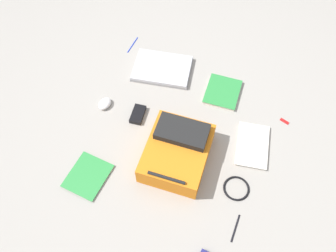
{
  "coord_description": "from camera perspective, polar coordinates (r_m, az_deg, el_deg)",
  "views": [
    {
      "loc": [
        -0.44,
        0.96,
        1.81
      ],
      "look_at": [
        0.05,
        -0.03,
        0.02
      ],
      "focal_mm": 39.27,
      "sensor_mm": 36.0,
      "label": 1
    }
  ],
  "objects": [
    {
      "name": "usb_stick",
      "position": [
        2.24,
        17.65,
        0.73
      ],
      "size": [
        0.06,
        0.03,
        0.01
      ],
      "primitive_type": "cube",
      "rotation": [
        0.0,
        0.0,
        4.5
      ],
      "color": "#B21919",
      "rests_on": "ground_plane"
    },
    {
      "name": "backpack",
      "position": [
        1.96,
        1.47,
        -3.91
      ],
      "size": [
        0.38,
        0.44,
        0.17
      ],
      "color": "orange",
      "rests_on": "ground_plane"
    },
    {
      "name": "pen_blue",
      "position": [
        2.53,
        -5.51,
        12.46
      ],
      "size": [
        0.01,
        0.15,
        0.01
      ],
      "primitive_type": "cylinder",
      "rotation": [
        1.57,
        0.0,
        0.04
      ],
      "color": "#1933B2",
      "rests_on": "ground_plane"
    },
    {
      "name": "book_manual",
      "position": [
        2.02,
        -12.33,
        -7.59
      ],
      "size": [
        0.2,
        0.23,
        0.01
      ],
      "color": "silver",
      "rests_on": "ground_plane"
    },
    {
      "name": "ground_plane",
      "position": [
        2.09,
        0.8,
        -1.35
      ],
      "size": [
        3.8,
        3.8,
        0.0
      ],
      "primitive_type": "plane",
      "color": "gray"
    },
    {
      "name": "book_blue",
      "position": [
        2.1,
        12.96,
        -2.97
      ],
      "size": [
        0.24,
        0.31,
        0.02
      ],
      "color": "silver",
      "rests_on": "ground_plane"
    },
    {
      "name": "book_comic",
      "position": [
        2.27,
        8.46,
        5.23
      ],
      "size": [
        0.23,
        0.26,
        0.02
      ],
      "color": "silver",
      "rests_on": "ground_plane"
    },
    {
      "name": "computer_mouse",
      "position": [
        2.22,
        -9.87,
        3.36
      ],
      "size": [
        0.07,
        0.1,
        0.04
      ],
      "primitive_type": "ellipsoid",
      "rotation": [
        0.0,
        0.0,
        -0.05
      ],
      "color": "silver",
      "rests_on": "ground_plane"
    },
    {
      "name": "power_brick",
      "position": [
        2.16,
        -4.7,
        1.8
      ],
      "size": [
        0.09,
        0.14,
        0.03
      ],
      "primitive_type": "cube",
      "rotation": [
        0.0,
        0.0,
        0.2
      ],
      "color": "black",
      "rests_on": "ground_plane"
    },
    {
      "name": "laptop",
      "position": [
        2.36,
        -0.93,
        8.9
      ],
      "size": [
        0.42,
        0.34,
        0.03
      ],
      "color": "#929296",
      "rests_on": "ground_plane"
    },
    {
      "name": "pen_black",
      "position": [
        1.91,
        10.45,
        -15.31
      ],
      "size": [
        0.02,
        0.15,
        0.01
      ],
      "primitive_type": "cylinder",
      "rotation": [
        1.57,
        0.0,
        0.08
      ],
      "color": "black",
      "rests_on": "ground_plane"
    },
    {
      "name": "cable_coil",
      "position": [
        1.98,
        10.55,
        -9.49
      ],
      "size": [
        0.14,
        0.14,
        0.01
      ],
      "primitive_type": "torus",
      "color": "black",
      "rests_on": "ground_plane"
    }
  ]
}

